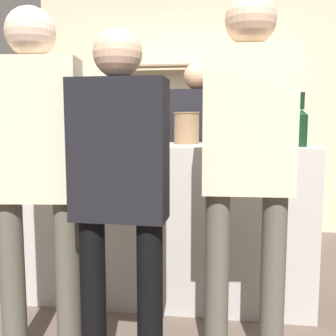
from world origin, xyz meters
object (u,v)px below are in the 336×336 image
(counter_bottle_2, at_px, (301,126))
(customer_center, at_px, (120,182))
(customer_left, at_px, (36,161))
(counter_bottle_3, at_px, (67,124))
(wine_glass, at_px, (47,128))
(cork_jar, at_px, (227,132))
(counter_bottle_0, at_px, (106,124))
(ice_bucket, at_px, (187,128))
(server_behind_counter, at_px, (197,148))
(counter_bottle_1, at_px, (101,125))
(customer_right, at_px, (248,152))

(counter_bottle_2, distance_m, customer_center, 1.27)
(customer_left, height_order, customer_center, customer_left)
(counter_bottle_3, xyz_separation_m, wine_glass, (-0.03, -0.27, -0.03))
(cork_jar, bearing_deg, counter_bottle_2, -22.77)
(counter_bottle_2, distance_m, wine_glass, 1.67)
(counter_bottle_0, height_order, ice_bucket, counter_bottle_0)
(ice_bucket, bearing_deg, server_behind_counter, 87.71)
(counter_bottle_2, relative_size, wine_glass, 2.23)
(counter_bottle_1, bearing_deg, customer_center, -68.57)
(ice_bucket, xyz_separation_m, customer_right, (0.37, -0.80, -0.10))
(counter_bottle_3, height_order, server_behind_counter, server_behind_counter)
(ice_bucket, distance_m, customer_left, 1.16)
(counter_bottle_2, distance_m, server_behind_counter, 1.10)
(counter_bottle_0, bearing_deg, customer_center, -69.32)
(cork_jar, xyz_separation_m, customer_right, (0.10, -0.79, -0.07))
(cork_jar, relative_size, customer_right, 0.09)
(server_behind_counter, bearing_deg, wine_glass, -48.27)
(counter_bottle_3, distance_m, cork_jar, 1.19)
(counter_bottle_3, height_order, cork_jar, counter_bottle_3)
(ice_bucket, height_order, customer_left, customer_left)
(counter_bottle_2, relative_size, counter_bottle_3, 0.94)
(server_behind_counter, bearing_deg, counter_bottle_0, -30.53)
(counter_bottle_1, distance_m, server_behind_counter, 0.87)
(counter_bottle_0, relative_size, counter_bottle_1, 1.01)
(counter_bottle_1, relative_size, counter_bottle_2, 1.02)
(counter_bottle_2, xyz_separation_m, customer_right, (-0.35, -0.60, -0.11))
(counter_bottle_1, xyz_separation_m, wine_glass, (-0.30, -0.25, -0.02))
(customer_center, bearing_deg, counter_bottle_2, -46.54)
(cork_jar, distance_m, customer_center, 1.14)
(counter_bottle_2, bearing_deg, server_behind_counter, 130.29)
(counter_bottle_1, bearing_deg, cork_jar, -6.30)
(customer_left, relative_size, customer_right, 0.96)
(customer_left, bearing_deg, ice_bucket, -40.45)
(counter_bottle_2, bearing_deg, cork_jar, 157.23)
(ice_bucket, bearing_deg, customer_center, -100.78)
(counter_bottle_0, distance_m, cork_jar, 0.81)
(customer_center, bearing_deg, wine_glass, 41.90)
(customer_right, bearing_deg, counter_bottle_0, 53.14)
(counter_bottle_3, distance_m, server_behind_counter, 1.09)
(wine_glass, bearing_deg, ice_bucket, 9.93)
(wine_glass, distance_m, customer_right, 1.46)
(counter_bottle_0, xyz_separation_m, ice_bucket, (0.51, 0.20, -0.03))
(cork_jar, bearing_deg, customer_center, -114.74)
(counter_bottle_2, bearing_deg, counter_bottle_0, 179.94)
(wine_glass, bearing_deg, server_behind_counter, 39.15)
(counter_bottle_1, bearing_deg, counter_bottle_2, -12.01)
(counter_bottle_0, relative_size, cork_jar, 2.03)
(counter_bottle_0, height_order, customer_left, customer_left)
(cork_jar, relative_size, customer_center, 0.10)
(counter_bottle_0, distance_m, counter_bottle_1, 0.32)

